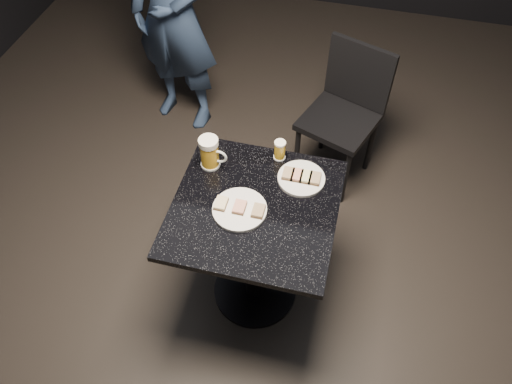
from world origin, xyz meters
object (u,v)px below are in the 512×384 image
table (255,238)px  plate_large (240,209)px  patron (173,13)px  beer_mug (210,153)px  beer_tumbler (280,150)px  plate_small (301,178)px  chair (345,108)px

table → plate_large: bearing=-145.7°
plate_large → patron: bearing=120.4°
patron → plate_large: bearing=-48.1°
beer_mug → plate_large: bearing=-48.6°
beer_tumbler → plate_large: bearing=-106.0°
plate_small → beer_mug: size_ratio=1.33×
plate_small → patron: patron is taller
patron → chair: patron is taller
plate_large → beer_mug: (-0.19, 0.22, 0.07)m
patron → beer_tumbler: size_ratio=16.23×
plate_large → plate_small: (0.22, 0.23, 0.00)m
beer_mug → beer_tumbler: bearing=22.4°
beer_tumbler → chair: chair is taller
table → beer_mug: beer_mug is taller
patron → beer_tumbler: 1.29m
patron → beer_mug: 1.22m
table → beer_tumbler: size_ratio=7.65×
table → beer_mug: 0.45m
plate_small → beer_mug: beer_mug is taller
plate_small → chair: chair is taller
chair → patron: bearing=167.1°
patron → beer_mug: (0.57, -1.08, 0.03)m
patron → beer_mug: bearing=-50.7°
plate_small → patron: 1.45m
plate_small → chair: size_ratio=0.24×
beer_mug → chair: beer_mug is taller
plate_large → beer_mug: size_ratio=1.46×
beer_mug → plate_small: bearing=1.7°
plate_large → table: 0.26m
plate_large → plate_small: 0.32m
plate_large → beer_mug: bearing=131.4°
plate_large → beer_mug: beer_mug is taller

